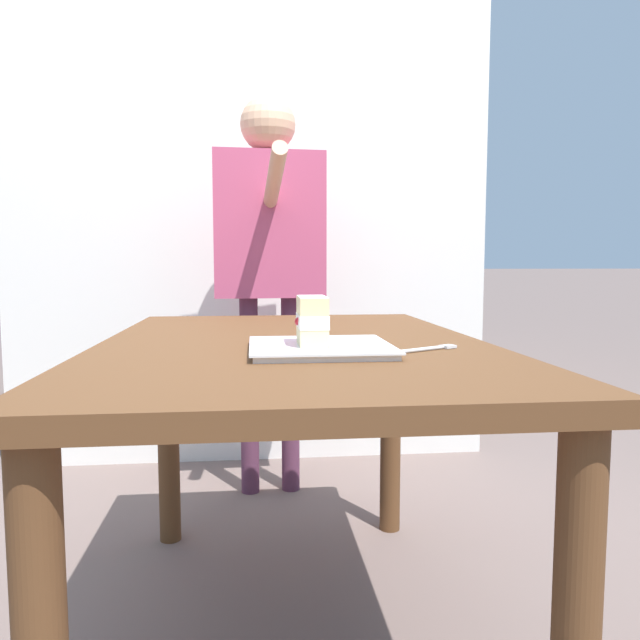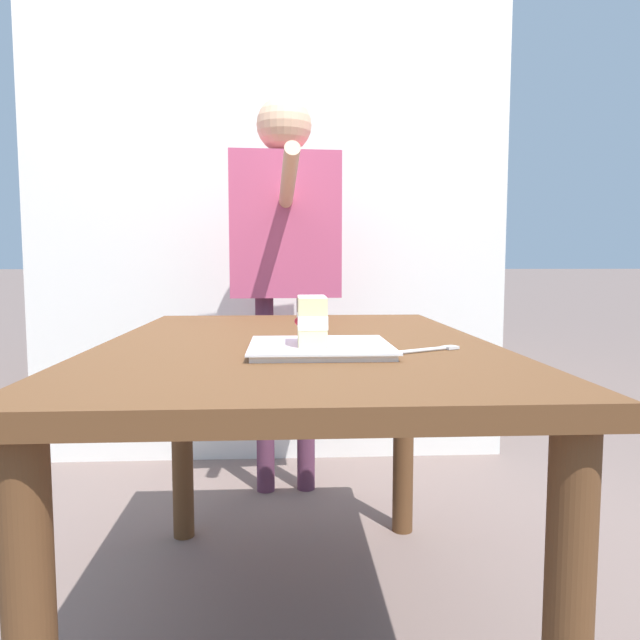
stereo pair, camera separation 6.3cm
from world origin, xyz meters
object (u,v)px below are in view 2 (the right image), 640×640
at_px(dessert_plate, 320,348).
at_px(cake_slice, 312,321).
at_px(patio_table, 297,385).
at_px(dessert_fork, 430,349).
at_px(diner_person, 285,232).

relative_size(dessert_plate, cake_slice, 2.63).
relative_size(patio_table, dessert_plate, 4.68).
bearing_deg(dessert_plate, dessert_fork, -92.30).
distance_m(dessert_fork, diner_person, 1.28).
height_order(cake_slice, diner_person, diner_person).
bearing_deg(diner_person, patio_table, -178.44).
xyz_separation_m(dessert_plate, cake_slice, (-0.01, 0.02, 0.06)).
bearing_deg(cake_slice, diner_person, 2.54).
relative_size(patio_table, diner_person, 0.85).
bearing_deg(dessert_fork, diner_person, 13.68).
distance_m(cake_slice, diner_person, 1.23).
distance_m(patio_table, dessert_fork, 0.35).
xyz_separation_m(patio_table, diner_person, (1.01, 0.03, 0.40)).
relative_size(patio_table, dessert_fork, 8.52).
xyz_separation_m(cake_slice, dessert_fork, (-0.00, -0.24, -0.06)).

